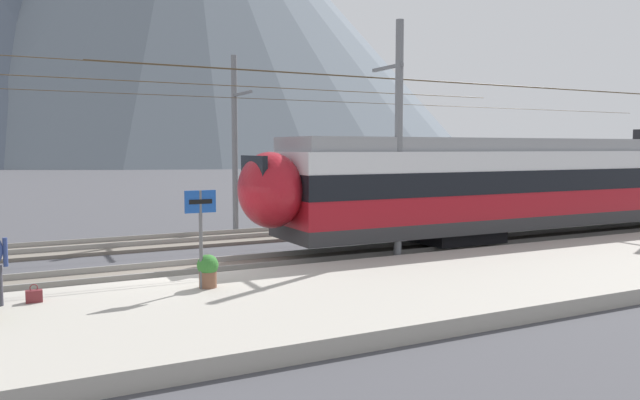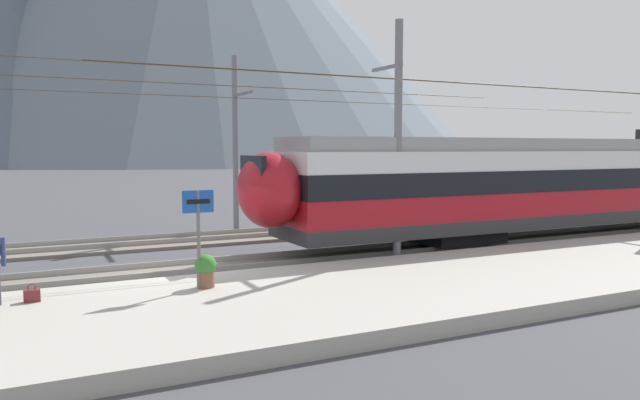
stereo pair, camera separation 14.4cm
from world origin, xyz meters
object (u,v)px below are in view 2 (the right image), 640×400
at_px(catenary_mast_mid, 396,137).
at_px(handbag_beside_passenger, 32,295).
at_px(catenary_mast_far_side, 237,140).
at_px(platform_sign, 198,217).
at_px(train_far_track, 589,172).
at_px(potted_plant_by_shelter, 206,269).
at_px(train_near_platform, 639,179).

distance_m(catenary_mast_mid, handbag_beside_passenger, 10.82).
distance_m(catenary_mast_far_side, handbag_beside_passenger, 13.49).
relative_size(platform_sign, handbag_beside_passenger, 5.86).
height_order(train_far_track, platform_sign, train_far_track).
bearing_deg(catenary_mast_mid, potted_plant_by_shelter, -161.91).
bearing_deg(train_far_track, potted_plant_by_shelter, -158.83).
relative_size(catenary_mast_mid, platform_sign, 19.84).
xyz_separation_m(train_near_platform, potted_plant_by_shelter, (-19.43, -3.35, -1.46)).
distance_m(catenary_mast_mid, platform_sign, 7.31).
distance_m(train_far_track, potted_plant_by_shelter, 24.97).
bearing_deg(train_near_platform, train_far_track, 56.00).
distance_m(catenary_mast_mid, potted_plant_by_shelter, 7.54).
bearing_deg(potted_plant_by_shelter, platform_sign, -158.06).
distance_m(train_far_track, handbag_beside_passenger, 28.24).
bearing_deg(handbag_beside_passenger, train_near_platform, 7.51).
bearing_deg(train_near_platform, catenary_mast_mid, -174.61).
bearing_deg(train_far_track, catenary_mast_far_side, 174.90).
relative_size(platform_sign, potted_plant_by_shelter, 2.93).
bearing_deg(train_near_platform, catenary_mast_far_side, 154.02).
distance_m(train_far_track, catenary_mast_mid, 18.13).
height_order(train_near_platform, potted_plant_by_shelter, train_near_platform).
distance_m(train_near_platform, train_far_track, 6.81).
relative_size(handbag_beside_passenger, potted_plant_by_shelter, 0.50).
bearing_deg(train_far_track, catenary_mast_mid, -157.65).
height_order(train_near_platform, catenary_mast_far_side, catenary_mast_far_side).
relative_size(catenary_mast_mid, potted_plant_by_shelter, 58.17).
bearing_deg(platform_sign, train_far_track, 21.18).
bearing_deg(platform_sign, train_near_platform, 9.90).
distance_m(train_far_track, catenary_mast_far_side, 19.00).
xyz_separation_m(train_far_track, catenary_mast_mid, (-16.70, -6.86, 1.62)).
distance_m(train_near_platform, platform_sign, 19.90).
xyz_separation_m(train_near_platform, handbag_beside_passenger, (-23.01, -3.03, -1.75)).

